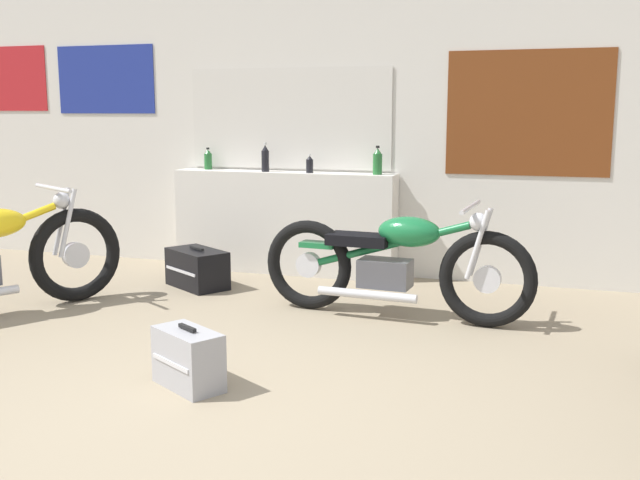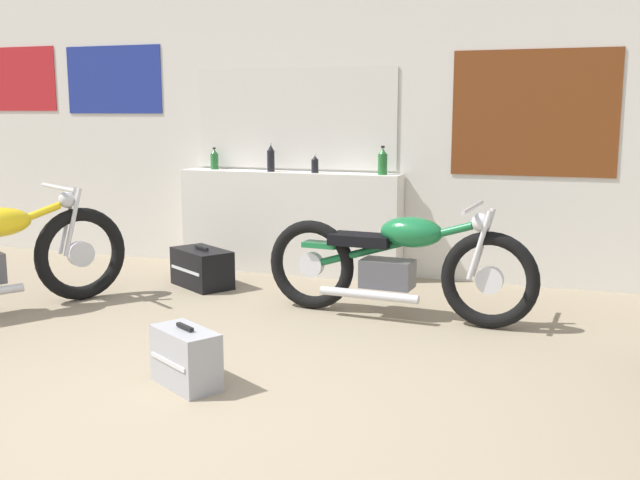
{
  "view_description": "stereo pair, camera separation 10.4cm",
  "coord_description": "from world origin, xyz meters",
  "px_view_note": "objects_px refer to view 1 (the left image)",
  "views": [
    {
      "loc": [
        1.84,
        -3.07,
        1.51
      ],
      "look_at": [
        0.4,
        1.35,
        0.7
      ],
      "focal_mm": 42.0,
      "sensor_mm": 36.0,
      "label": 1
    },
    {
      "loc": [
        1.94,
        -3.04,
        1.51
      ],
      "look_at": [
        0.4,
        1.35,
        0.7
      ],
      "focal_mm": 42.0,
      "sensor_mm": 36.0,
      "label": 2
    }
  ],
  "objects_px": {
    "bottle_left_center": "(265,159)",
    "bottle_right_center": "(378,162)",
    "hard_case_silver": "(188,359)",
    "bottle_leftmost": "(208,160)",
    "bottle_center": "(310,165)",
    "motorcycle_green": "(394,262)",
    "hard_case_black": "(197,269)"
  },
  "relations": [
    {
      "from": "bottle_left_center",
      "to": "bottle_right_center",
      "type": "relative_size",
      "value": 1.06
    },
    {
      "from": "bottle_right_center",
      "to": "hard_case_silver",
      "type": "height_order",
      "value": "bottle_right_center"
    },
    {
      "from": "hard_case_silver",
      "to": "bottle_leftmost",
      "type": "bearing_deg",
      "value": 114.18
    },
    {
      "from": "bottle_leftmost",
      "to": "bottle_center",
      "type": "xyz_separation_m",
      "value": [
        1.06,
        -0.09,
        -0.02
      ]
    },
    {
      "from": "bottle_leftmost",
      "to": "hard_case_silver",
      "type": "xyz_separation_m",
      "value": [
        1.34,
        -2.99,
        -0.88
      ]
    },
    {
      "from": "bottle_leftmost",
      "to": "motorcycle_green",
      "type": "xyz_separation_m",
      "value": [
        2.11,
        -1.26,
        -0.63
      ]
    },
    {
      "from": "hard_case_silver",
      "to": "hard_case_black",
      "type": "bearing_deg",
      "value": 116.08
    },
    {
      "from": "bottle_right_center",
      "to": "motorcycle_green",
      "type": "relative_size",
      "value": 0.12
    },
    {
      "from": "hard_case_black",
      "to": "bottle_leftmost",
      "type": "bearing_deg",
      "value": 109.14
    },
    {
      "from": "hard_case_silver",
      "to": "hard_case_black",
      "type": "distance_m",
      "value": 2.39
    },
    {
      "from": "bottle_leftmost",
      "to": "bottle_right_center",
      "type": "relative_size",
      "value": 0.82
    },
    {
      "from": "motorcycle_green",
      "to": "hard_case_silver",
      "type": "height_order",
      "value": "motorcycle_green"
    },
    {
      "from": "motorcycle_green",
      "to": "hard_case_black",
      "type": "xyz_separation_m",
      "value": [
        -1.82,
        0.41,
        -0.25
      ]
    },
    {
      "from": "bottle_leftmost",
      "to": "hard_case_silver",
      "type": "distance_m",
      "value": 3.4
    },
    {
      "from": "bottle_center",
      "to": "bottle_right_center",
      "type": "relative_size",
      "value": 0.67
    },
    {
      "from": "bottle_center",
      "to": "motorcycle_green",
      "type": "xyz_separation_m",
      "value": [
        1.05,
        -1.18,
        -0.61
      ]
    },
    {
      "from": "bottle_right_center",
      "to": "motorcycle_green",
      "type": "height_order",
      "value": "bottle_right_center"
    },
    {
      "from": "bottle_leftmost",
      "to": "hard_case_black",
      "type": "xyz_separation_m",
      "value": [
        0.3,
        -0.85,
        -0.88
      ]
    },
    {
      "from": "bottle_right_center",
      "to": "bottle_center",
      "type": "bearing_deg",
      "value": -178.45
    },
    {
      "from": "hard_case_black",
      "to": "bottle_center",
      "type": "bearing_deg",
      "value": 45.01
    },
    {
      "from": "bottle_left_center",
      "to": "motorcycle_green",
      "type": "distance_m",
      "value": 2.01
    },
    {
      "from": "bottle_leftmost",
      "to": "hard_case_black",
      "type": "relative_size",
      "value": 0.32
    },
    {
      "from": "motorcycle_green",
      "to": "hard_case_silver",
      "type": "bearing_deg",
      "value": -113.87
    },
    {
      "from": "motorcycle_green",
      "to": "hard_case_black",
      "type": "distance_m",
      "value": 1.88
    },
    {
      "from": "bottle_right_center",
      "to": "hard_case_black",
      "type": "distance_m",
      "value": 1.83
    },
    {
      "from": "bottle_leftmost",
      "to": "motorcycle_green",
      "type": "distance_m",
      "value": 2.54
    },
    {
      "from": "bottle_right_center",
      "to": "hard_case_black",
      "type": "bearing_deg",
      "value": -150.68
    },
    {
      "from": "motorcycle_green",
      "to": "bottle_left_center",
      "type": "bearing_deg",
      "value": 141.54
    },
    {
      "from": "bottle_left_center",
      "to": "hard_case_silver",
      "type": "bearing_deg",
      "value": -76.13
    },
    {
      "from": "bottle_right_center",
      "to": "bottle_left_center",
      "type": "bearing_deg",
      "value": -179.22
    },
    {
      "from": "bottle_left_center",
      "to": "bottle_center",
      "type": "height_order",
      "value": "bottle_left_center"
    },
    {
      "from": "bottle_right_center",
      "to": "hard_case_silver",
      "type": "distance_m",
      "value": 3.08
    }
  ]
}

